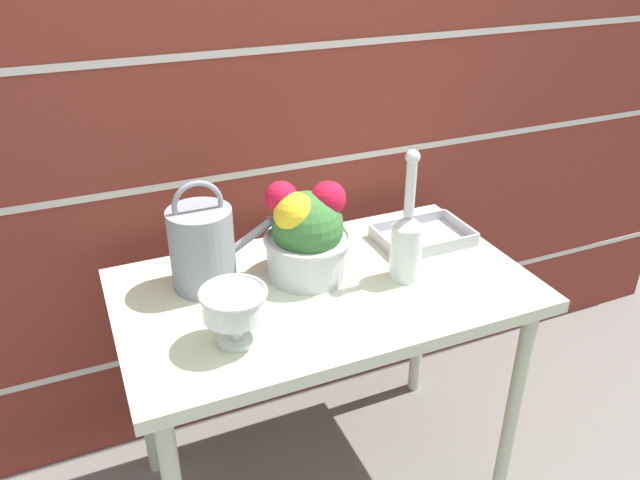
{
  "coord_description": "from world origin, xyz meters",
  "views": [
    {
      "loc": [
        -0.57,
        -1.3,
        1.64
      ],
      "look_at": [
        0.0,
        0.03,
        0.86
      ],
      "focal_mm": 35.0,
      "sensor_mm": 36.0,
      "label": 1
    }
  ],
  "objects": [
    {
      "name": "crystal_pedestal_bowl",
      "position": [
        -0.29,
        -0.14,
        0.84
      ],
      "size": [
        0.16,
        0.16,
        0.14
      ],
      "color": "silver",
      "rests_on": "patio_table"
    },
    {
      "name": "glass_decanter",
      "position": [
        0.21,
        -0.05,
        0.86
      ],
      "size": [
        0.09,
        0.09,
        0.37
      ],
      "color": "silver",
      "rests_on": "patio_table"
    },
    {
      "name": "watering_can",
      "position": [
        -0.29,
        0.13,
        0.86
      ],
      "size": [
        0.31,
        0.17,
        0.3
      ],
      "color": "gray",
      "rests_on": "patio_table"
    },
    {
      "name": "flower_planter",
      "position": [
        -0.02,
        0.07,
        0.86
      ],
      "size": [
        0.24,
        0.24,
        0.27
      ],
      "color": "#BCBCC1",
      "rests_on": "patio_table"
    },
    {
      "name": "patio_table",
      "position": [
        0.0,
        0.0,
        0.66
      ],
      "size": [
        1.1,
        0.64,
        0.74
      ],
      "color": "beige",
      "rests_on": "ground_plane"
    },
    {
      "name": "wire_tray",
      "position": [
        0.37,
        0.11,
        0.75
      ],
      "size": [
        0.28,
        0.19,
        0.04
      ],
      "color": "#B7B7BC",
      "rests_on": "patio_table"
    },
    {
      "name": "ground_plane",
      "position": [
        0.0,
        0.0,
        0.0
      ],
      "size": [
        12.0,
        12.0,
        0.0
      ],
      "primitive_type": "plane",
      "color": "slate"
    },
    {
      "name": "brick_wall",
      "position": [
        0.0,
        0.45,
        1.1
      ],
      "size": [
        3.6,
        0.08,
        2.2
      ],
      "color": "maroon",
      "rests_on": "ground_plane"
    }
  ]
}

